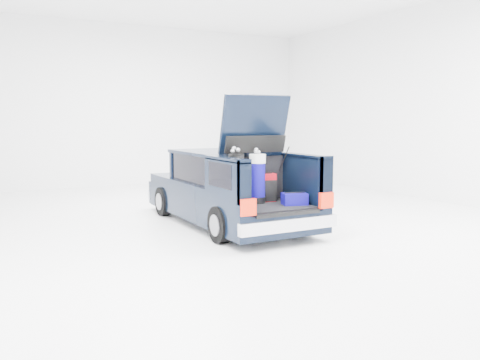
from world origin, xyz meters
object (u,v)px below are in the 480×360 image
red_suitcase (266,188)px  blue_golf_bag (257,178)px  black_golf_bag (235,179)px  car (226,190)px  blue_duffel (295,199)px

red_suitcase → blue_golf_bag: bearing=-152.7°
black_golf_bag → blue_golf_bag: (0.46, 0.06, -0.01)m
car → blue_golf_bag: car is taller
blue_golf_bag → blue_duffel: 0.74m
black_golf_bag → blue_duffel: size_ratio=2.09×
red_suitcase → blue_duffel: (0.24, -0.53, -0.15)m
car → blue_golf_bag: bearing=-91.8°
blue_golf_bag → blue_duffel: blue_golf_bag is taller
red_suitcase → blue_golf_bag: size_ratio=0.54×
blue_golf_bag → blue_duffel: (0.47, -0.46, -0.34)m
black_golf_bag → blue_golf_bag: black_golf_bag is taller
car → red_suitcase: 1.28m
car → red_suitcase: car is taller
car → black_golf_bag: size_ratio=4.71×
blue_duffel → red_suitcase: bearing=130.7°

